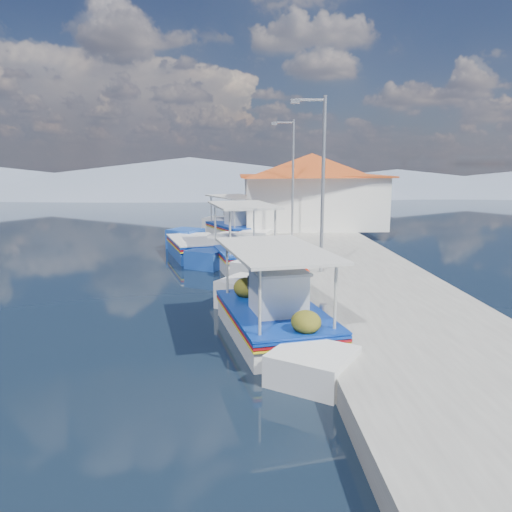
{
  "coord_description": "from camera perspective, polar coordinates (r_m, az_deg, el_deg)",
  "views": [
    {
      "loc": [
        1.63,
        -14.73,
        4.26
      ],
      "look_at": [
        2.26,
        0.9,
        1.3
      ],
      "focal_mm": 34.22,
      "sensor_mm": 36.0,
      "label": 1
    }
  ],
  "objects": [
    {
      "name": "mountain_ridge",
      "position": [
        70.94,
        1.69,
        8.91
      ],
      "size": [
        171.4,
        96.0,
        5.5
      ],
      "color": "slate",
      "rests_on": "ground"
    },
    {
      "name": "harbor_building",
      "position": [
        30.12,
        6.48,
        7.82
      ],
      "size": [
        10.49,
        10.49,
        4.4
      ],
      "color": "white",
      "rests_on": "quay"
    },
    {
      "name": "main_caique",
      "position": [
        12.33,
        2.22,
        -7.14
      ],
      "size": [
        3.22,
        7.39,
        2.49
      ],
      "rotation": [
        0.0,
        0.0,
        -0.21
      ],
      "color": "white",
      "rests_on": "ground"
    },
    {
      "name": "ground",
      "position": [
        15.42,
        -8.33,
        -5.43
      ],
      "size": [
        160.0,
        160.0,
        0.0
      ],
      "primitive_type": "plane",
      "color": "black",
      "rests_on": "ground"
    },
    {
      "name": "bollards",
      "position": [
        20.42,
        3.83,
        0.51
      ],
      "size": [
        0.2,
        17.2,
        0.3
      ],
      "color": "#A5A8AD",
      "rests_on": "quay"
    },
    {
      "name": "caique_far",
      "position": [
        28.97,
        -2.32,
        3.24
      ],
      "size": [
        4.23,
        6.96,
        2.67
      ],
      "rotation": [
        0.0,
        0.0,
        -0.42
      ],
      "color": "white",
      "rests_on": "ground"
    },
    {
      "name": "lamp_post_near",
      "position": [
        16.98,
        7.54,
        9.25
      ],
      "size": [
        1.21,
        0.14,
        6.0
      ],
      "color": "#A5A8AD",
      "rests_on": "quay"
    },
    {
      "name": "quay",
      "position": [
        21.54,
        9.16,
        -0.15
      ],
      "size": [
        5.0,
        44.0,
        0.5
      ],
      "primitive_type": "cube",
      "color": "#ABAAA0",
      "rests_on": "ground"
    },
    {
      "name": "caique_blue_hull",
      "position": [
        22.92,
        -6.98,
        0.8
      ],
      "size": [
        3.38,
        6.87,
        1.27
      ],
      "rotation": [
        0.0,
        0.0,
        -0.28
      ],
      "color": "#1C4BAD",
      "rests_on": "ground"
    },
    {
      "name": "lamp_post_far",
      "position": [
        25.9,
        4.13,
        9.78
      ],
      "size": [
        1.21,
        0.14,
        6.0
      ],
      "color": "#A5A8AD",
      "rests_on": "quay"
    },
    {
      "name": "caique_green_canopy",
      "position": [
        20.74,
        -1.45,
        0.08
      ],
      "size": [
        3.31,
        7.6,
        2.9
      ],
      "rotation": [
        0.0,
        0.0,
        -0.2
      ],
      "color": "white",
      "rests_on": "ground"
    }
  ]
}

